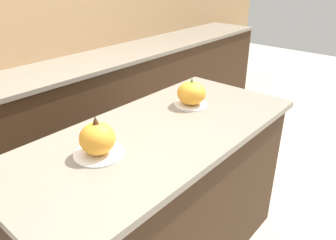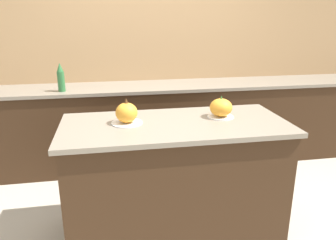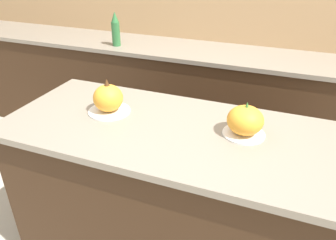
{
  "view_description": "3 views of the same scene",
  "coord_description": "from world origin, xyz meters",
  "views": [
    {
      "loc": [
        -1.1,
        -1.0,
        1.7
      ],
      "look_at": [
        0.08,
        0.0,
        0.96
      ],
      "focal_mm": 35.0,
      "sensor_mm": 36.0,
      "label": 1
    },
    {
      "loc": [
        -0.45,
        -2.22,
        1.68
      ],
      "look_at": [
        -0.06,
        -0.04,
        0.96
      ],
      "focal_mm": 35.0,
      "sensor_mm": 36.0,
      "label": 2
    },
    {
      "loc": [
        0.53,
        -1.31,
        1.73
      ],
      "look_at": [
        -0.0,
        0.03,
        0.95
      ],
      "focal_mm": 35.0,
      "sensor_mm": 36.0,
      "label": 3
    }
  ],
  "objects": [
    {
      "name": "back_counter",
      "position": [
        0.0,
        1.32,
        0.47
      ],
      "size": [
        6.0,
        0.6,
        0.93
      ],
      "color": "#382314",
      "rests_on": "ground_plane"
    },
    {
      "name": "wall_back",
      "position": [
        0.0,
        1.65,
        1.25
      ],
      "size": [
        8.0,
        0.06,
        2.5
      ],
      "color": "tan",
      "rests_on": "ground_plane"
    },
    {
      "name": "pumpkin_cake_right",
      "position": [
        0.37,
        0.07,
        1.0
      ],
      "size": [
        0.2,
        0.2,
        0.17
      ],
      "color": "white",
      "rests_on": "kitchen_island"
    },
    {
      "name": "kitchen_island",
      "position": [
        0.0,
        0.0,
        0.47
      ],
      "size": [
        1.66,
        0.76,
        0.93
      ],
      "color": "#382314",
      "rests_on": "ground_plane"
    },
    {
      "name": "bottle_tall",
      "position": [
        -0.94,
        1.18,
        1.07
      ],
      "size": [
        0.07,
        0.07,
        0.29
      ],
      "color": "#2D6B38",
      "rests_on": "back_counter"
    },
    {
      "name": "pumpkin_cake_left",
      "position": [
        -0.35,
        0.05,
        1.0
      ],
      "size": [
        0.23,
        0.23,
        0.19
      ],
      "color": "white",
      "rests_on": "kitchen_island"
    },
    {
      "name": "ground_plane",
      "position": [
        0.0,
        0.0,
        0.0
      ],
      "size": [
        12.0,
        12.0,
        0.0
      ],
      "primitive_type": "plane",
      "color": "#BCB29E"
    }
  ]
}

